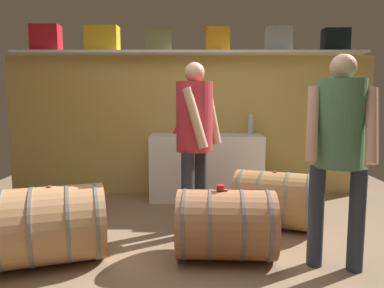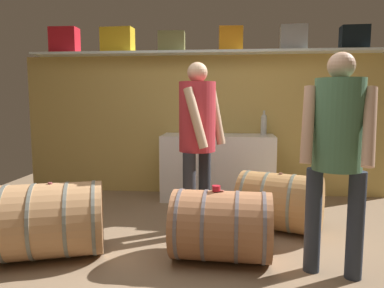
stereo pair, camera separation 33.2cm
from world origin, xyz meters
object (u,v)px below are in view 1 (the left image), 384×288
at_px(wine_barrel_far, 275,200).
at_px(winemaker_pouring, 340,140).
at_px(wine_barrel_near, 226,224).
at_px(toolcase_olive, 159,42).
at_px(toolcase_yellow, 103,39).
at_px(wine_bottle_clear, 251,123).
at_px(toolcase_grey, 279,40).
at_px(wine_bottle_green, 192,126).
at_px(toolcase_red, 46,38).
at_px(wine_barrel_flank, 51,225).
at_px(toolcase_black, 336,40).
at_px(tasting_cup, 221,188).
at_px(work_cabinet, 206,167).
at_px(visitor_tasting, 195,130).
at_px(wine_glass, 204,129).
at_px(red_funnel, 177,130).
at_px(toolcase_orange, 218,40).
at_px(wine_bottle_dark, 191,125).

distance_m(wine_barrel_far, winemaker_pouring, 1.21).
bearing_deg(wine_barrel_near, toolcase_olive, 112.12).
bearing_deg(toolcase_yellow, wine_bottle_clear, 0.99).
height_order(toolcase_grey, wine_bottle_green, toolcase_grey).
distance_m(toolcase_red, wine_barrel_flank, 2.90).
relative_size(toolcase_black, winemaker_pouring, 0.20).
distance_m(wine_barrel_far, tasting_cup, 1.02).
xyz_separation_m(work_cabinet, wine_barrel_near, (0.09, -1.87, -0.14)).
relative_size(work_cabinet, wine_bottle_green, 5.10).
bearing_deg(wine_bottle_clear, toolcase_olive, 175.16).
bearing_deg(visitor_tasting, wine_glass, -160.43).
height_order(toolcase_black, wine_barrel_near, toolcase_black).
bearing_deg(red_funnel, wine_barrel_far, -50.92).
xyz_separation_m(toolcase_red, toolcase_black, (3.82, 0.00, -0.02)).
relative_size(wine_barrel_far, winemaker_pouring, 0.57).
xyz_separation_m(wine_barrel_far, tasting_cup, (-0.61, -0.75, 0.31)).
height_order(toolcase_red, toolcase_olive, toolcase_red).
relative_size(toolcase_orange, wine_glass, 2.42).
distance_m(wine_barrel_flank, tasting_cup, 1.40).
bearing_deg(work_cabinet, toolcase_yellow, 172.25).
bearing_deg(tasting_cup, wine_barrel_near, 0.00).
height_order(toolcase_yellow, wine_bottle_green, toolcase_yellow).
bearing_deg(wine_bottle_dark, red_funnel, 144.55).
relative_size(toolcase_yellow, wine_barrel_far, 0.45).
distance_m(wine_bottle_dark, wine_barrel_far, 1.61).
bearing_deg(toolcase_olive, wine_barrel_far, -48.84).
bearing_deg(wine_glass, wine_bottle_clear, 16.43).
height_order(toolcase_yellow, wine_barrel_flank, toolcase_yellow).
relative_size(toolcase_yellow, work_cabinet, 0.29).
xyz_separation_m(wine_bottle_clear, wine_barrel_flank, (-1.91, -2.03, -0.68)).
xyz_separation_m(work_cabinet, tasting_cup, (0.05, -1.87, 0.17)).
distance_m(wine_bottle_clear, tasting_cup, 2.06).
height_order(toolcase_yellow, wine_barrel_far, toolcase_yellow).
bearing_deg(wine_barrel_flank, toolcase_olive, 53.58).
bearing_deg(toolcase_grey, wine_bottle_green, -158.29).
xyz_separation_m(toolcase_orange, red_funnel, (-0.55, -0.00, -1.19)).
distance_m(toolcase_orange, wine_glass, 1.21).
xyz_separation_m(toolcase_black, wine_barrel_flank, (-3.02, -2.13, -1.77)).
xyz_separation_m(wine_bottle_clear, wine_glass, (-0.63, -0.19, -0.06)).
bearing_deg(work_cabinet, wine_glass, -111.82).
bearing_deg(work_cabinet, wine_bottle_dark, 166.15).
relative_size(toolcase_grey, work_cabinet, 0.23).
bearing_deg(wine_bottle_green, wine_barrel_near, -80.58).
distance_m(wine_glass, wine_barrel_near, 1.88).
bearing_deg(red_funnel, toolcase_olive, 179.63).
distance_m(toolcase_grey, wine_barrel_near, 2.87).
xyz_separation_m(wine_bottle_dark, winemaker_pouring, (1.13, -2.10, 0.04)).
distance_m(work_cabinet, winemaker_pouring, 2.32).
relative_size(wine_bottle_green, winemaker_pouring, 0.17).
bearing_deg(visitor_tasting, toolcase_grey, 167.40).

